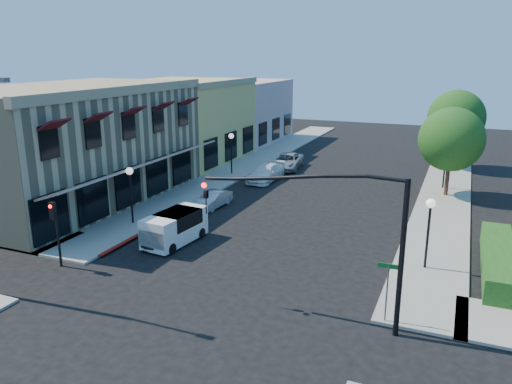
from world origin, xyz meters
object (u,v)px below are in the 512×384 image
at_px(street_tree_a, 451,139).
at_px(street_tree_b, 456,118).
at_px(secondary_signal, 55,222).
at_px(street_name_sign, 388,283).
at_px(lamppost_right_near, 430,216).
at_px(parked_car_d, 287,161).
at_px(signal_mast_arm, 343,224).
at_px(parked_car_b, 213,200).
at_px(white_van, 174,226).
at_px(lamppost_right_far, 446,154).
at_px(lamppost_left_far, 231,143).
at_px(parked_car_c, 266,173).
at_px(lamppost_left_near, 130,181).
at_px(parked_car_a, 168,233).

relative_size(street_tree_a, street_tree_b, 0.92).
bearing_deg(secondary_signal, street_name_sign, 2.93).
distance_m(secondary_signal, lamppost_right_near, 17.77).
height_order(street_tree_b, parked_car_d, street_tree_b).
distance_m(lamppost_right_near, parked_car_d, 22.51).
height_order(street_tree_a, signal_mast_arm, street_tree_a).
bearing_deg(parked_car_d, signal_mast_arm, -72.61).
distance_m(signal_mast_arm, lamppost_right_near, 7.15).
bearing_deg(parked_car_b, street_tree_a, 36.50).
relative_size(signal_mast_arm, parked_car_b, 2.37).
distance_m(secondary_signal, white_van, 6.16).
xyz_separation_m(street_name_sign, lamppost_right_far, (1.00, 21.80, 1.04)).
bearing_deg(street_tree_b, lamppost_right_near, -90.72).
bearing_deg(parked_car_d, lamppost_left_far, -138.58).
bearing_deg(signal_mast_arm, lamppost_right_near, 67.88).
xyz_separation_m(white_van, parked_car_b, (-1.13, 6.72, -0.46)).
bearing_deg(lamppost_right_far, signal_mast_arm, -96.70).
relative_size(lamppost_right_far, parked_car_c, 0.77).
xyz_separation_m(lamppost_left_near, parked_car_a, (3.70, -1.87, -2.12)).
bearing_deg(street_name_sign, street_tree_a, 86.24).
distance_m(lamppost_left_near, parked_car_b, 6.18).
height_order(white_van, parked_car_a, white_van).
relative_size(street_tree_a, street_name_sign, 2.59).
height_order(street_name_sign, parked_car_d, street_name_sign).
distance_m(secondary_signal, street_name_sign, 15.53).
xyz_separation_m(street_name_sign, parked_car_d, (-12.35, 23.80, -1.01)).
bearing_deg(street_tree_b, signal_mast_arm, -95.51).
relative_size(lamppost_left_near, parked_car_c, 0.77).
bearing_deg(street_name_sign, lamppost_left_near, 160.07).
distance_m(street_name_sign, lamppost_right_far, 21.85).
xyz_separation_m(lamppost_left_near, lamppost_right_near, (17.00, 0.00, 0.00)).
distance_m(lamppost_right_far, parked_car_d, 13.66).
distance_m(parked_car_b, parked_car_d, 13.02).
relative_size(white_van, parked_car_c, 0.88).
bearing_deg(lamppost_right_near, lamppost_left_far, 140.53).
bearing_deg(secondary_signal, signal_mast_arm, 0.37).
height_order(parked_car_a, parked_car_c, parked_car_c).
height_order(street_name_sign, white_van, street_name_sign).
relative_size(street_tree_a, parked_car_b, 1.92).
distance_m(secondary_signal, lamppost_left_far, 20.60).
bearing_deg(lamppost_left_far, secondary_signal, -88.61).
relative_size(signal_mast_arm, parked_car_c, 1.72).
bearing_deg(street_tree_a, lamppost_right_near, -91.23).
relative_size(lamppost_right_near, lamppost_right_far, 1.00).
xyz_separation_m(street_tree_b, parked_car_d, (-13.65, -6.00, -3.86)).
bearing_deg(street_tree_b, secondary_signal, -118.77).
bearing_deg(street_tree_a, lamppost_left_far, 180.00).
bearing_deg(secondary_signal, parked_car_b, 78.25).
bearing_deg(parked_car_c, street_tree_b, 40.70).
distance_m(street_tree_b, parked_car_d, 15.40).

